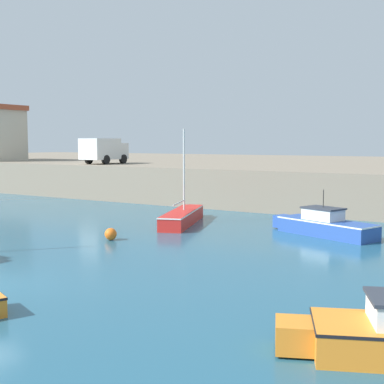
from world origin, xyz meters
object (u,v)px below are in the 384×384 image
Objects in this scene: motorboat_blue_6 at (324,225)px; mooring_buoy at (111,234)px; sailboat_red_2 at (183,216)px; truck_on_quay at (104,150)px.

motorboat_blue_6 is 10.65m from mooring_buoy.
sailboat_red_2 reaches higher than mooring_buoy.
truck_on_quay is at bearing 157.62° from motorboat_blue_6.
sailboat_red_2 reaches higher than motorboat_blue_6.
truck_on_quay is (-22.70, 9.35, 3.49)m from motorboat_blue_6.
motorboat_blue_6 is at bearing 39.11° from mooring_buoy.
sailboat_red_2 is 8.14m from motorboat_blue_6.
sailboat_red_2 is 1.12× the size of motorboat_blue_6.
truck_on_quay is at bearing 145.75° from sailboat_red_2.
mooring_buoy is at bearing -91.38° from sailboat_red_2.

